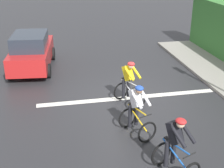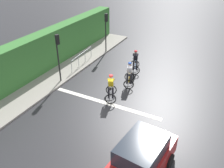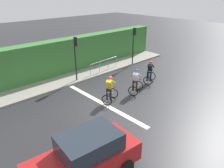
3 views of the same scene
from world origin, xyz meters
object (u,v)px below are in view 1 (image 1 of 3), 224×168
(cyclist_second, at_px, (137,111))
(cyclist_mid, at_px, (129,84))
(cyclist_lead, at_px, (175,148))
(car_red, at_px, (32,51))

(cyclist_second, height_order, cyclist_mid, same)
(cyclist_second, xyz_separation_m, cyclist_mid, (-0.29, -2.07, 0.00))
(cyclist_lead, distance_m, car_red, 9.39)
(cyclist_second, xyz_separation_m, car_red, (3.31, -6.58, 0.08))
(cyclist_lead, height_order, cyclist_second, same)
(cyclist_second, bearing_deg, car_red, -63.26)
(cyclist_lead, relative_size, cyclist_mid, 1.00)
(cyclist_second, distance_m, cyclist_mid, 2.08)
(cyclist_second, relative_size, cyclist_mid, 1.00)
(car_red, bearing_deg, cyclist_lead, 113.46)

